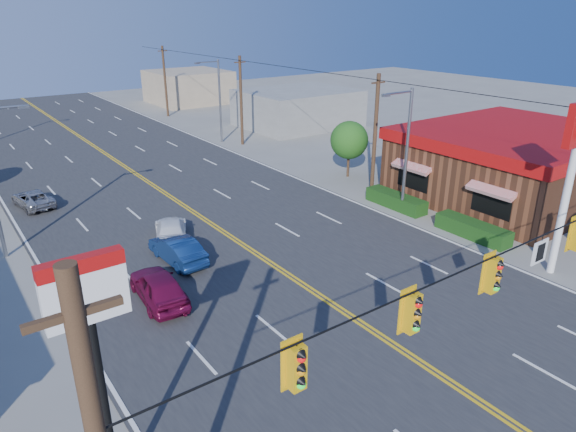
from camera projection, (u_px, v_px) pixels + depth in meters
ground at (490, 410)px, 16.91m from camera, size 160.00×160.00×0.00m
road at (207, 222)px, 31.96m from camera, size 20.00×120.00×0.06m
signal_span at (512, 281)px, 15.03m from camera, size 24.32×0.34×9.00m
kfc at (513, 163)px, 35.87m from camera, size 16.30×12.40×4.70m
kfc_pylon at (575, 155)px, 23.65m from camera, size 2.20×0.36×8.50m
pizza_hut_sign at (92, 335)px, 12.02m from camera, size 1.90×0.30×6.85m
streetlight_se at (405, 146)px, 31.63m from camera, size 2.55×0.25×8.00m
streetlight_ne at (218, 97)px, 49.71m from camera, size 2.55×0.25×8.00m
utility_pole_near at (375, 136)px, 35.53m from camera, size 0.28×0.28×8.40m
utility_pole_mid at (241, 101)px, 49.08m from camera, size 0.28×0.28×8.40m
utility_pole_far at (165, 82)px, 62.63m from camera, size 0.28×0.28×8.40m
tree_kfc_rear at (349, 140)px, 39.71m from camera, size 2.94×2.94×4.41m
bld_east_mid at (298, 108)px, 58.23m from camera, size 12.00×10.00×4.00m
bld_east_far at (189, 87)px, 73.09m from camera, size 10.00×10.00×4.40m
car_magenta at (159, 288)px, 22.92m from camera, size 2.06×4.43×1.47m
car_blue at (177, 251)px, 26.61m from camera, size 1.66×4.19×1.36m
car_white at (171, 231)px, 29.12m from camera, size 3.27×4.66×1.25m
car_silver at (33, 199)px, 34.17m from camera, size 2.40×4.24×1.12m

